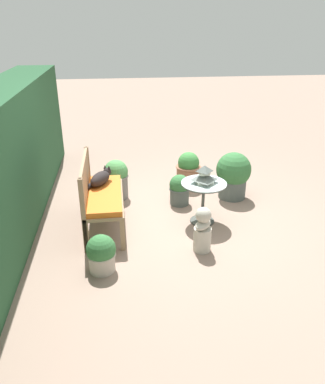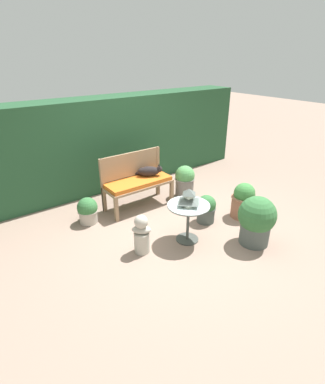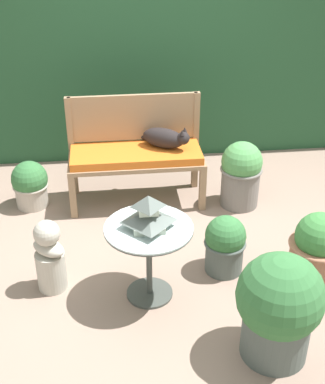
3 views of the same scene
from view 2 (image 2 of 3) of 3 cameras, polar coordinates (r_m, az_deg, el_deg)
name	(u,v)px [view 2 (image 2 of 3)]	position (r m, az deg, el deg)	size (l,w,h in m)	color
ground	(179,224)	(5.08, 3.17, -6.19)	(30.00, 30.00, 0.00)	gray
foliage_hedge_back	(111,142)	(6.47, -9.72, 9.37)	(6.40, 0.72, 1.85)	#234C2D
garden_bench	(139,184)	(5.47, -4.59, 1.52)	(1.26, 0.50, 0.54)	#937556
bench_backrest	(131,168)	(5.56, -5.98, 4.63)	(1.26, 0.06, 1.00)	#937556
cat	(149,171)	(5.58, -2.52, 3.99)	(0.46, 0.42, 0.22)	black
patio_table	(188,213)	(4.47, 4.93, -3.93)	(0.63, 0.63, 0.61)	#424742
pagoda_birdhouse	(189,198)	(4.36, 5.05, -1.18)	(0.30, 0.30, 0.26)	#B2BCA8
garden_bust	(142,235)	(4.30, -4.01, -8.13)	(0.31, 0.30, 0.60)	#B7B2A3
potted_plant_table_far	(206,209)	(5.10, 8.31, -3.15)	(0.33, 0.33, 0.49)	#4C5651
potted_plant_hedge_corner	(185,181)	(5.92, 4.25, 2.12)	(0.39, 0.39, 0.64)	slate
potted_plant_table_near	(88,210)	(5.19, -14.06, -3.43)	(0.34, 0.34, 0.46)	#ADA393
potted_plant_bench_right	(256,220)	(4.64, 17.46, -5.10)	(0.56, 0.56, 0.76)	#4C5651
potted_plant_path_edge	(243,201)	(5.36, 15.17, -1.60)	(0.44, 0.44, 0.63)	#9E664C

